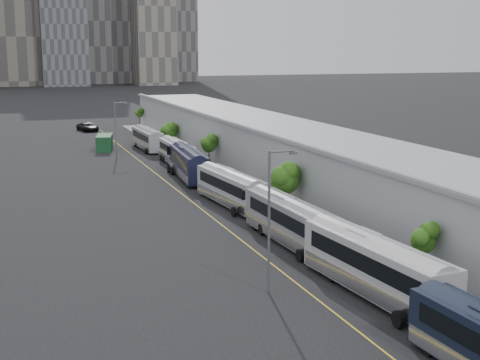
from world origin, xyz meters
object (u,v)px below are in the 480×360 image
bus_4 (231,191)px  bus_5 (189,166)px  bus_3 (291,225)px  street_lamp_far (117,126)px  suv (88,127)px  street_lamp_near (272,213)px  bus_7 (148,141)px  bus_2 (375,272)px  bus_6 (177,155)px  shipping_container (104,143)px

bus_4 → bus_5: (-0.24, 15.77, 0.08)m
bus_3 → street_lamp_far: street_lamp_far is taller
bus_4 → suv: size_ratio=2.07×
street_lamp_near → street_lamp_far: bearing=90.2°
bus_5 → bus_4: bearing=-84.8°
bus_7 → street_lamp_far: street_lamp_far is taller
bus_2 → street_lamp_near: 7.91m
bus_3 → bus_7: 57.17m
bus_2 → bus_6: bus_2 is taller
shipping_container → bus_7: bearing=-5.2°
street_lamp_far → suv: 36.49m
bus_2 → bus_4: 28.13m
bus_3 → shipping_container: bus_3 is taller
bus_2 → suv: (-6.40, 99.53, -0.85)m
bus_2 → bus_3: size_ratio=1.06×
bus_3 → bus_4: (-0.20, 15.03, -0.06)m
shipping_container → suv: size_ratio=0.98×
street_lamp_near → shipping_container: 69.51m
bus_5 → suv: size_ratio=2.17×
bus_5 → suv: bus_5 is taller
shipping_container → bus_5: bearing=-65.2°
bus_5 → bus_7: size_ratio=1.11×
bus_4 → street_lamp_near: 26.09m
bus_2 → suv: bearing=89.0°
bus_6 → bus_5: bearing=-96.4°
bus_7 → street_lamp_far: size_ratio=1.44×
street_lamp_near → shipping_container: street_lamp_near is taller
bus_3 → street_lamp_far: (-6.20, 50.18, 3.30)m
suv → bus_7: bearing=-91.9°
bus_2 → street_lamp_near: (-6.24, 2.99, 3.85)m
bus_3 → suv: 86.66m
bus_6 → bus_7: size_ratio=1.00×
bus_4 → bus_5: 15.78m
suv → bus_4: bearing=-98.7°
bus_4 → street_lamp_near: (-5.76, -25.13, 3.99)m
street_lamp_far → bus_7: bearing=49.1°
bus_4 → bus_7: size_ratio=1.06×
bus_4 → bus_7: bearing=84.9°
bus_7 → street_lamp_far: (-6.07, -6.99, 3.44)m
bus_5 → shipping_container: bus_5 is taller
bus_4 → shipping_container: size_ratio=2.12×
bus_4 → bus_5: size_ratio=0.95×
shipping_container → street_lamp_far: bearing=-73.9°
bus_4 → bus_3: bearing=-94.3°
bus_4 → street_lamp_far: bearing=94.6°
bus_4 → bus_7: bus_4 is taller
bus_2 → bus_6: bearing=84.9°
bus_6 → bus_7: 15.91m
bus_2 → street_lamp_far: bearing=91.2°
bus_6 → street_lamp_near: 51.98m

